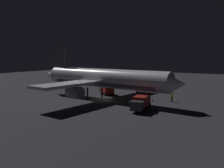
{
  "coord_description": "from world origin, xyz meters",
  "views": [
    {
      "loc": [
        41.32,
        28.05,
        9.19
      ],
      "look_at": [
        0.0,
        2.0,
        3.5
      ],
      "focal_mm": 38.79,
      "sensor_mm": 36.0,
      "label": 1
    }
  ],
  "objects": [
    {
      "name": "catering_truck",
      "position": [
        -6.58,
        -3.72,
        1.32
      ],
      "size": [
        5.15,
        5.76,
        2.64
      ],
      "color": "maroon",
      "rests_on": "ground_plane"
    },
    {
      "name": "traffic_cone_near_left",
      "position": [
        3.08,
        8.34,
        0.25
      ],
      "size": [
        0.5,
        0.5,
        0.55
      ],
      "color": "#EA590F",
      "rests_on": "ground_plane"
    },
    {
      "name": "airliner",
      "position": [
        -0.05,
        -0.58,
        4.41
      ],
      "size": [
        31.33,
        36.56,
        11.42
      ],
      "color": "white",
      "rests_on": "ground_plane"
    },
    {
      "name": "baggage_truck",
      "position": [
        4.38,
        10.6,
        1.24
      ],
      "size": [
        6.34,
        3.24,
        2.39
      ],
      "color": "maroon",
      "rests_on": "ground_plane"
    },
    {
      "name": "ground_plane",
      "position": [
        0.0,
        0.0,
        -0.1
      ],
      "size": [
        180.0,
        180.0,
        0.2
      ],
      "primitive_type": "cube",
      "color": "#313137"
    },
    {
      "name": "apron_guide_stripe",
      "position": [
        0.85,
        4.0,
        0.0
      ],
      "size": [
        4.73,
        26.48,
        0.01
      ],
      "primitive_type": "cube",
      "rotation": [
        0.0,
        0.0,
        -0.17
      ],
      "color": "gold",
      "rests_on": "ground_plane"
    },
    {
      "name": "ground_crew_worker",
      "position": [
        -5.51,
        12.72,
        0.89
      ],
      "size": [
        0.4,
        0.4,
        1.74
      ],
      "color": "black",
      "rests_on": "ground_plane"
    },
    {
      "name": "traffic_cone_near_right",
      "position": [
        -4.12,
        9.09,
        0.25
      ],
      "size": [
        0.5,
        0.5,
        0.55
      ],
      "color": "#EA590F",
      "rests_on": "ground_plane"
    }
  ]
}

